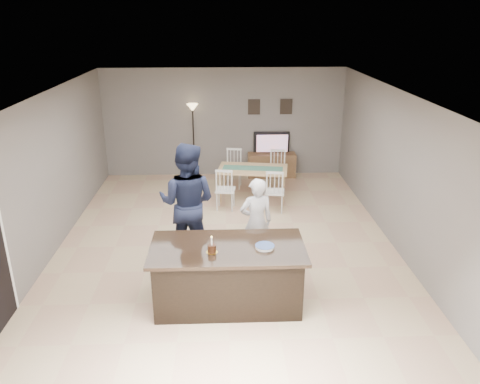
{
  "coord_description": "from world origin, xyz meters",
  "views": [
    {
      "loc": [
        -0.06,
        -7.56,
        3.91
      ],
      "look_at": [
        0.23,
        -0.3,
        1.13
      ],
      "focal_mm": 35.0,
      "sensor_mm": 36.0,
      "label": 1
    }
  ],
  "objects_px": {
    "kitchen_island": "(228,275)",
    "man": "(187,203)",
    "plate_stack": "(265,247)",
    "birthday_cake": "(212,248)",
    "floor_lamp": "(193,121)",
    "dining_table": "(253,174)",
    "television": "(272,143)",
    "tv_console": "(272,165)",
    "woman": "(256,222)"
  },
  "relations": [
    {
      "from": "dining_table",
      "to": "floor_lamp",
      "type": "distance_m",
      "value": 2.23
    },
    {
      "from": "birthday_cake",
      "to": "floor_lamp",
      "type": "bearing_deg",
      "value": 95.45
    },
    {
      "from": "tv_console",
      "to": "woman",
      "type": "xyz_separation_m",
      "value": [
        -0.72,
        -4.47,
        0.45
      ]
    },
    {
      "from": "man",
      "to": "floor_lamp",
      "type": "distance_m",
      "value": 4.26
    },
    {
      "from": "television",
      "to": "floor_lamp",
      "type": "distance_m",
      "value": 2.05
    },
    {
      "from": "tv_console",
      "to": "dining_table",
      "type": "bearing_deg",
      "value": -111.11
    },
    {
      "from": "television",
      "to": "tv_console",
      "type": "bearing_deg",
      "value": 90.0
    },
    {
      "from": "kitchen_island",
      "to": "dining_table",
      "type": "bearing_deg",
      "value": 81.37
    },
    {
      "from": "kitchen_island",
      "to": "dining_table",
      "type": "relative_size",
      "value": 1.13
    },
    {
      "from": "birthday_cake",
      "to": "tv_console",
      "type": "bearing_deg",
      "value": 76.13
    },
    {
      "from": "tv_console",
      "to": "man",
      "type": "height_order",
      "value": "man"
    },
    {
      "from": "kitchen_island",
      "to": "man",
      "type": "xyz_separation_m",
      "value": [
        -0.64,
        1.35,
        0.56
      ]
    },
    {
      "from": "kitchen_island",
      "to": "floor_lamp",
      "type": "height_order",
      "value": "floor_lamp"
    },
    {
      "from": "kitchen_island",
      "to": "floor_lamp",
      "type": "relative_size",
      "value": 1.15
    },
    {
      "from": "man",
      "to": "plate_stack",
      "type": "relative_size",
      "value": 7.61
    },
    {
      "from": "plate_stack",
      "to": "floor_lamp",
      "type": "distance_m",
      "value": 5.81
    },
    {
      "from": "woman",
      "to": "man",
      "type": "distance_m",
      "value": 1.17
    },
    {
      "from": "plate_stack",
      "to": "kitchen_island",
      "type": "bearing_deg",
      "value": 173.42
    },
    {
      "from": "man",
      "to": "dining_table",
      "type": "relative_size",
      "value": 1.06
    },
    {
      "from": "woman",
      "to": "birthday_cake",
      "type": "bearing_deg",
      "value": 49.32
    },
    {
      "from": "tv_console",
      "to": "plate_stack",
      "type": "bearing_deg",
      "value": -96.98
    },
    {
      "from": "woman",
      "to": "dining_table",
      "type": "relative_size",
      "value": 0.79
    },
    {
      "from": "kitchen_island",
      "to": "man",
      "type": "relative_size",
      "value": 1.06
    },
    {
      "from": "television",
      "to": "dining_table",
      "type": "distance_m",
      "value": 1.71
    },
    {
      "from": "man",
      "to": "floor_lamp",
      "type": "bearing_deg",
      "value": -74.0
    },
    {
      "from": "television",
      "to": "plate_stack",
      "type": "distance_m",
      "value": 5.74
    },
    {
      "from": "kitchen_island",
      "to": "tv_console",
      "type": "distance_m",
      "value": 5.7
    },
    {
      "from": "television",
      "to": "woman",
      "type": "relative_size",
      "value": 0.61
    },
    {
      "from": "tv_console",
      "to": "television",
      "type": "distance_m",
      "value": 0.57
    },
    {
      "from": "kitchen_island",
      "to": "tv_console",
      "type": "xyz_separation_m",
      "value": [
        1.2,
        5.57,
        -0.15
      ]
    },
    {
      "from": "floor_lamp",
      "to": "birthday_cake",
      "type": "bearing_deg",
      "value": -84.55
    },
    {
      "from": "tv_console",
      "to": "woman",
      "type": "height_order",
      "value": "woman"
    },
    {
      "from": "birthday_cake",
      "to": "floor_lamp",
      "type": "relative_size",
      "value": 0.13
    },
    {
      "from": "plate_stack",
      "to": "television",
      "type": "bearing_deg",
      "value": 83.11
    },
    {
      "from": "woman",
      "to": "man",
      "type": "relative_size",
      "value": 0.74
    },
    {
      "from": "tv_console",
      "to": "dining_table",
      "type": "distance_m",
      "value": 1.65
    },
    {
      "from": "kitchen_island",
      "to": "man",
      "type": "height_order",
      "value": "man"
    },
    {
      "from": "kitchen_island",
      "to": "television",
      "type": "bearing_deg",
      "value": 77.99
    },
    {
      "from": "woman",
      "to": "television",
      "type": "bearing_deg",
      "value": -110.8
    },
    {
      "from": "tv_console",
      "to": "television",
      "type": "xyz_separation_m",
      "value": [
        0.0,
        0.07,
        0.56
      ]
    },
    {
      "from": "woman",
      "to": "plate_stack",
      "type": "relative_size",
      "value": 5.66
    },
    {
      "from": "birthday_cake",
      "to": "floor_lamp",
      "type": "distance_m",
      "value": 5.79
    },
    {
      "from": "birthday_cake",
      "to": "plate_stack",
      "type": "height_order",
      "value": "birthday_cake"
    },
    {
      "from": "woman",
      "to": "plate_stack",
      "type": "height_order",
      "value": "woman"
    },
    {
      "from": "kitchen_island",
      "to": "woman",
      "type": "xyz_separation_m",
      "value": [
        0.48,
        1.1,
        0.3
      ]
    },
    {
      "from": "television",
      "to": "plate_stack",
      "type": "xyz_separation_m",
      "value": [
        -0.69,
        -5.7,
        0.06
      ]
    },
    {
      "from": "dining_table",
      "to": "man",
      "type": "bearing_deg",
      "value": -106.12
    },
    {
      "from": "television",
      "to": "birthday_cake",
      "type": "relative_size",
      "value": 3.77
    },
    {
      "from": "dining_table",
      "to": "tv_console",
      "type": "bearing_deg",
      "value": 77.63
    },
    {
      "from": "tv_console",
      "to": "plate_stack",
      "type": "xyz_separation_m",
      "value": [
        -0.69,
        -5.63,
        0.62
      ]
    }
  ]
}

